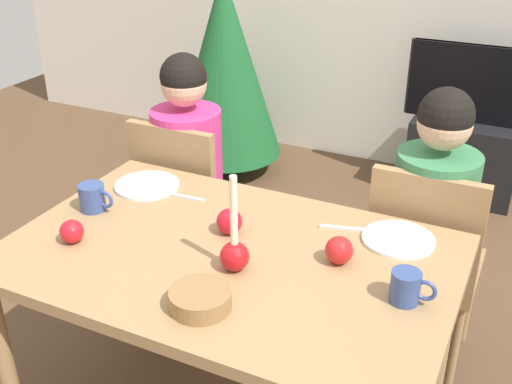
{
  "coord_description": "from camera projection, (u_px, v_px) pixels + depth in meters",
  "views": [
    {
      "loc": [
        0.8,
        -1.45,
        1.8
      ],
      "look_at": [
        0.0,
        0.2,
        0.87
      ],
      "focal_mm": 43.72,
      "sensor_mm": 36.0,
      "label": 1
    }
  ],
  "objects": [
    {
      "name": "plate_right",
      "position": [
        398.0,
        239.0,
        2.01
      ],
      "size": [
        0.23,
        0.23,
        0.01
      ],
      "primitive_type": "cylinder",
      "color": "white",
      "rests_on": "dining_table"
    },
    {
      "name": "mug_right",
      "position": [
        407.0,
        287.0,
        1.71
      ],
      "size": [
        0.13,
        0.08,
        0.09
      ],
      "color": "#33477F",
      "rests_on": "dining_table"
    },
    {
      "name": "tv",
      "position": [
        475.0,
        84.0,
        3.65
      ],
      "size": [
        0.79,
        0.05,
        0.46
      ],
      "color": "black",
      "rests_on": "tv_stand"
    },
    {
      "name": "apple_near_candle",
      "position": [
        229.0,
        221.0,
        2.04
      ],
      "size": [
        0.09,
        0.09,
        0.09
      ],
      "primitive_type": "sphere",
      "color": "red",
      "rests_on": "dining_table"
    },
    {
      "name": "plate_left",
      "position": [
        147.0,
        185.0,
        2.36
      ],
      "size": [
        0.24,
        0.24,
        0.01
      ],
      "primitive_type": "cylinder",
      "color": "silver",
      "rests_on": "dining_table"
    },
    {
      "name": "fork_right",
      "position": [
        346.0,
        228.0,
        2.07
      ],
      "size": [
        0.18,
        0.06,
        0.01
      ],
      "primitive_type": "cube",
      "rotation": [
        0.0,
        0.0,
        0.25
      ],
      "color": "silver",
      "rests_on": "dining_table"
    },
    {
      "name": "person_right_child",
      "position": [
        428.0,
        242.0,
        2.35
      ],
      "size": [
        0.3,
        0.3,
        1.17
      ],
      "color": "#33384C",
      "rests_on": "ground"
    },
    {
      "name": "candle_centerpiece",
      "position": [
        234.0,
        251.0,
        1.84
      ],
      "size": [
        0.09,
        0.09,
        0.31
      ],
      "color": "red",
      "rests_on": "dining_table"
    },
    {
      "name": "dining_table",
      "position": [
        229.0,
        274.0,
        1.99
      ],
      "size": [
        1.4,
        0.9,
        0.75
      ],
      "color": "#99754C",
      "rests_on": "ground"
    },
    {
      "name": "fork_left",
      "position": [
        182.0,
        196.0,
        2.28
      ],
      "size": [
        0.18,
        0.02,
        0.01
      ],
      "primitive_type": "cube",
      "rotation": [
        0.0,
        0.0,
        0.05
      ],
      "color": "silver",
      "rests_on": "dining_table"
    },
    {
      "name": "bowl_walnuts",
      "position": [
        200.0,
        299.0,
        1.69
      ],
      "size": [
        0.17,
        0.17,
        0.05
      ],
      "primitive_type": "cylinder",
      "color": "olive",
      "rests_on": "dining_table"
    },
    {
      "name": "christmas_tree",
      "position": [
        225.0,
        66.0,
        3.95
      ],
      "size": [
        0.73,
        0.73,
        1.39
      ],
      "color": "brown",
      "rests_on": "ground"
    },
    {
      "name": "chair_left",
      "position": [
        186.0,
        202.0,
        2.76
      ],
      "size": [
        0.4,
        0.4,
        0.9
      ],
      "color": "#99754C",
      "rests_on": "ground"
    },
    {
      "name": "tv_stand",
      "position": [
        463.0,
        157.0,
        3.87
      ],
      "size": [
        0.64,
        0.4,
        0.48
      ],
      "primitive_type": "cube",
      "color": "black",
      "rests_on": "ground"
    },
    {
      "name": "chair_right",
      "position": [
        424.0,
        259.0,
        2.35
      ],
      "size": [
        0.4,
        0.4,
        0.9
      ],
      "color": "#99754C",
      "rests_on": "ground"
    },
    {
      "name": "mug_left",
      "position": [
        93.0,
        197.0,
        2.18
      ],
      "size": [
        0.14,
        0.09,
        0.1
      ],
      "color": "#33477F",
      "rests_on": "dining_table"
    },
    {
      "name": "person_left_child",
      "position": [
        189.0,
        188.0,
        2.76
      ],
      "size": [
        0.3,
        0.3,
        1.17
      ],
      "color": "#33384C",
      "rests_on": "ground"
    },
    {
      "name": "apple_by_right_mug",
      "position": [
        72.0,
        232.0,
        1.99
      ],
      "size": [
        0.08,
        0.08,
        0.08
      ],
      "primitive_type": "sphere",
      "color": "red",
      "rests_on": "dining_table"
    },
    {
      "name": "apple_by_left_plate",
      "position": [
        339.0,
        250.0,
        1.88
      ],
      "size": [
        0.09,
        0.09,
        0.09
      ],
      "primitive_type": "sphere",
      "color": "red",
      "rests_on": "dining_table"
    }
  ]
}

